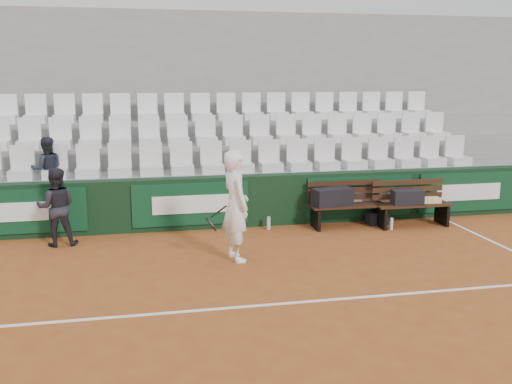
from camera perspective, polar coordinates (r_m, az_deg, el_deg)
The scene contains 21 objects.
ground at distance 7.43m, azimuth -2.19°, elevation -11.50°, with size 80.00×80.00×0.00m, color #964C21.
court_baseline at distance 7.43m, azimuth -2.19°, elevation -11.47°, with size 18.00×0.06×0.01m, color white.
back_barrier at distance 11.07m, azimuth -5.22°, elevation -1.06°, with size 18.00×0.34×1.00m.
grandstand_tier_front at distance 11.68m, azimuth -5.90°, elevation -0.41°, with size 18.00×0.95×1.00m, color gray.
grandstand_tier_mid at distance 12.56m, azimuth -6.36°, elevation 1.47°, with size 18.00×0.95×1.45m, color gray.
grandstand_tier_back at distance 13.46m, azimuth -6.75°, elevation 3.10°, with size 18.00×0.95×1.90m, color gray.
grandstand_rear_wall at distance 13.96m, azimuth -7.10°, elevation 8.55°, with size 18.00×0.30×4.40m, color gray.
seat_row_front at distance 11.36m, azimuth -5.90°, elevation 3.43°, with size 11.90×0.44×0.63m, color silver.
seat_row_mid at distance 12.25m, azimuth -6.39°, elevation 6.12°, with size 11.90×0.44×0.63m, color silver.
seat_row_back at distance 13.16m, azimuth -6.82°, elevation 8.45°, with size 11.90×0.44×0.63m, color white.
bench_left at distance 11.28m, azimuth 9.13°, elevation -2.36°, with size 1.50×0.56×0.45m, color #32190F.
bench_right at distance 11.64m, azimuth 15.31°, elevation -2.20°, with size 1.50×0.56×0.45m, color #361E10.
sports_bag_left at distance 11.10m, azimuth 7.64°, elevation -0.47°, with size 0.78×0.33×0.33m, color black.
sports_bag_right at distance 11.48m, azimuth 14.90°, elevation -0.50°, with size 0.60×0.28×0.28m, color black.
towel at distance 11.79m, azimuth 17.08°, elevation -0.76°, with size 0.35×0.25×0.10m, color beige.
sports_bag_ground at distance 11.61m, azimuth 12.01°, elevation -2.57°, with size 0.41×0.25×0.25m, color black.
water_bottle_near at distance 10.99m, azimuth 1.27°, elevation -3.12°, with size 0.07×0.07×0.25m, color silver.
water_bottle_far at distance 11.28m, azimuth 13.39°, elevation -3.11°, with size 0.07×0.07×0.23m, color silver.
tennis_player at distance 9.03m, azimuth -2.07°, elevation -1.41°, with size 0.78×0.73×1.77m.
ball_kid at distance 10.43m, azimuth -19.33°, elevation -1.43°, with size 0.66×0.52×1.37m, color black.
spectator_c at distance 11.46m, azimuth -20.30°, elevation 4.36°, with size 0.60×0.47×1.23m, color #1F242F.
Camera 1 is at (-1.09, -6.75, 2.91)m, focal length 40.00 mm.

